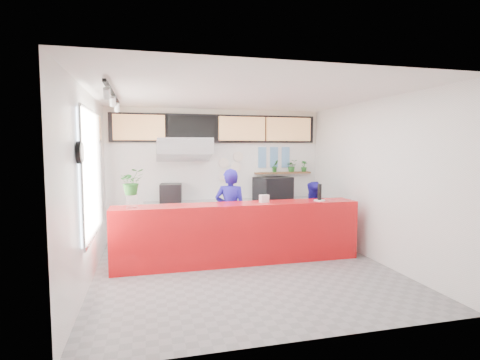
{
  "coord_description": "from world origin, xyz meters",
  "views": [
    {
      "loc": [
        -1.62,
        -6.14,
        2.12
      ],
      "look_at": [
        0.1,
        0.7,
        1.5
      ],
      "focal_mm": 28.0,
      "sensor_mm": 36.0,
      "label": 1
    }
  ],
  "objects_px": {
    "staff_right": "(312,215)",
    "pepper_mill": "(320,192)",
    "panini_oven": "(171,193)",
    "espresso_machine": "(273,188)",
    "staff_center": "(230,211)",
    "service_counter": "(239,233)"
  },
  "relations": [
    {
      "from": "panini_oven",
      "to": "pepper_mill",
      "type": "xyz_separation_m",
      "value": [
        2.68,
        -1.85,
        0.16
      ]
    },
    {
      "from": "service_counter",
      "to": "panini_oven",
      "type": "relative_size",
      "value": 9.82
    },
    {
      "from": "panini_oven",
      "to": "staff_center",
      "type": "height_order",
      "value": "staff_center"
    },
    {
      "from": "staff_right",
      "to": "pepper_mill",
      "type": "bearing_deg",
      "value": 44.57
    },
    {
      "from": "staff_right",
      "to": "panini_oven",
      "type": "bearing_deg",
      "value": -54.79
    },
    {
      "from": "pepper_mill",
      "to": "espresso_machine",
      "type": "bearing_deg",
      "value": 99.03
    },
    {
      "from": "staff_right",
      "to": "espresso_machine",
      "type": "bearing_deg",
      "value": -101.27
    },
    {
      "from": "panini_oven",
      "to": "service_counter",
      "type": "bearing_deg",
      "value": -50.93
    },
    {
      "from": "panini_oven",
      "to": "pepper_mill",
      "type": "height_order",
      "value": "pepper_mill"
    },
    {
      "from": "pepper_mill",
      "to": "staff_right",
      "type": "bearing_deg",
      "value": 76.21
    },
    {
      "from": "espresso_machine",
      "to": "pepper_mill",
      "type": "distance_m",
      "value": 1.87
    },
    {
      "from": "espresso_machine",
      "to": "staff_right",
      "type": "distance_m",
      "value": 1.37
    },
    {
      "from": "staff_center",
      "to": "staff_right",
      "type": "relative_size",
      "value": 1.21
    },
    {
      "from": "espresso_machine",
      "to": "staff_center",
      "type": "distance_m",
      "value": 1.77
    },
    {
      "from": "service_counter",
      "to": "staff_right",
      "type": "relative_size",
      "value": 3.2
    },
    {
      "from": "service_counter",
      "to": "panini_oven",
      "type": "height_order",
      "value": "panini_oven"
    },
    {
      "from": "panini_oven",
      "to": "espresso_machine",
      "type": "distance_m",
      "value": 2.39
    },
    {
      "from": "staff_right",
      "to": "staff_center",
      "type": "bearing_deg",
      "value": -33.19
    },
    {
      "from": "espresso_machine",
      "to": "pepper_mill",
      "type": "xyz_separation_m",
      "value": [
        0.29,
        -1.85,
        0.11
      ]
    },
    {
      "from": "espresso_machine",
      "to": "service_counter",
      "type": "bearing_deg",
      "value": -143.72
    },
    {
      "from": "panini_oven",
      "to": "staff_right",
      "type": "height_order",
      "value": "staff_right"
    },
    {
      "from": "service_counter",
      "to": "pepper_mill",
      "type": "height_order",
      "value": "pepper_mill"
    }
  ]
}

